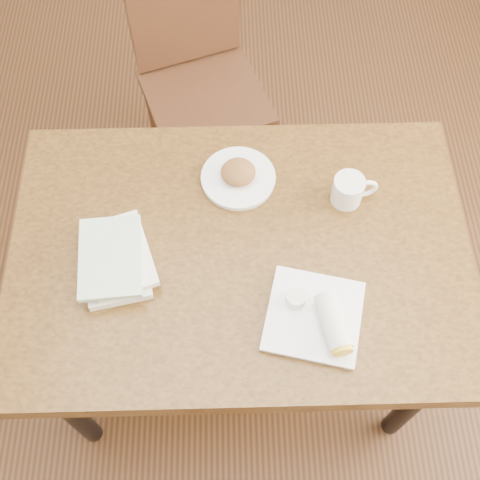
{
  "coord_description": "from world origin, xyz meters",
  "views": [
    {
      "loc": [
        -0.02,
        -0.76,
        2.18
      ],
      "look_at": [
        0.0,
        0.0,
        0.8
      ],
      "focal_mm": 45.0,
      "sensor_mm": 36.0,
      "label": 1
    }
  ],
  "objects_px": {
    "plate_scone": "(238,176)",
    "book_stack": "(115,259)",
    "table": "(240,263)",
    "chair_far": "(197,68)",
    "coffee_mug": "(349,190)",
    "plate_burrito": "(320,318)"
  },
  "relations": [
    {
      "from": "plate_scone",
      "to": "book_stack",
      "type": "xyz_separation_m",
      "value": [
        -0.33,
        -0.26,
        0.01
      ]
    },
    {
      "from": "book_stack",
      "to": "table",
      "type": "bearing_deg",
      "value": 6.64
    },
    {
      "from": "chair_far",
      "to": "coffee_mug",
      "type": "bearing_deg",
      "value": -58.29
    },
    {
      "from": "table",
      "to": "plate_burrito",
      "type": "height_order",
      "value": "plate_burrito"
    },
    {
      "from": "plate_scone",
      "to": "plate_burrito",
      "type": "xyz_separation_m",
      "value": [
        0.19,
        -0.44,
        0.0
      ]
    },
    {
      "from": "chair_far",
      "to": "book_stack",
      "type": "bearing_deg",
      "value": -101.86
    },
    {
      "from": "plate_burrito",
      "to": "book_stack",
      "type": "height_order",
      "value": "plate_burrito"
    },
    {
      "from": "plate_scone",
      "to": "book_stack",
      "type": "relative_size",
      "value": 0.78
    },
    {
      "from": "plate_scone",
      "to": "book_stack",
      "type": "distance_m",
      "value": 0.42
    },
    {
      "from": "table",
      "to": "book_stack",
      "type": "relative_size",
      "value": 4.52
    },
    {
      "from": "coffee_mug",
      "to": "chair_far",
      "type": "bearing_deg",
      "value": 121.71
    },
    {
      "from": "chair_far",
      "to": "plate_scone",
      "type": "bearing_deg",
      "value": -77.99
    },
    {
      "from": "plate_scone",
      "to": "book_stack",
      "type": "height_order",
      "value": "plate_scone"
    },
    {
      "from": "table",
      "to": "coffee_mug",
      "type": "height_order",
      "value": "coffee_mug"
    },
    {
      "from": "plate_scone",
      "to": "chair_far",
      "type": "bearing_deg",
      "value": 102.01
    },
    {
      "from": "book_stack",
      "to": "coffee_mug",
      "type": "bearing_deg",
      "value": 16.83
    },
    {
      "from": "plate_burrito",
      "to": "book_stack",
      "type": "relative_size",
      "value": 1.03
    },
    {
      "from": "chair_far",
      "to": "coffee_mug",
      "type": "height_order",
      "value": "chair_far"
    },
    {
      "from": "plate_burrito",
      "to": "table",
      "type": "bearing_deg",
      "value": 132.23
    },
    {
      "from": "plate_scone",
      "to": "plate_burrito",
      "type": "relative_size",
      "value": 0.76
    },
    {
      "from": "chair_far",
      "to": "coffee_mug",
      "type": "xyz_separation_m",
      "value": [
        0.44,
        -0.71,
        0.25
      ]
    },
    {
      "from": "chair_far",
      "to": "table",
      "type": "bearing_deg",
      "value": -81.07
    }
  ]
}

